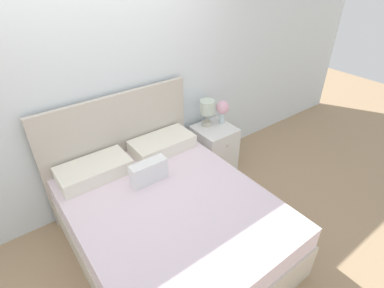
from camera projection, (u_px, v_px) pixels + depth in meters
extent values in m
plane|color=tan|center=(127.00, 191.00, 3.57)|extent=(12.00, 12.00, 0.00)
cube|color=white|center=(108.00, 87.00, 2.91)|extent=(8.00, 0.06, 2.60)
cube|color=beige|center=(172.00, 233.00, 2.81)|extent=(1.60, 1.97, 0.37)
cube|color=white|center=(171.00, 211.00, 2.65)|extent=(1.56, 1.93, 0.22)
cube|color=beige|center=(121.00, 149.00, 3.21)|extent=(1.63, 0.05, 1.25)
cube|color=white|center=(94.00, 170.00, 2.85)|extent=(0.67, 0.36, 0.14)
cube|color=white|center=(162.00, 144.00, 3.24)|extent=(0.67, 0.36, 0.14)
cube|color=white|center=(149.00, 172.00, 2.77)|extent=(0.35, 0.12, 0.21)
cube|color=white|center=(214.00, 148.00, 3.81)|extent=(0.46, 0.46, 0.60)
sphere|color=#B2AD93|center=(227.00, 146.00, 3.56)|extent=(0.02, 0.02, 0.02)
cylinder|color=beige|center=(207.00, 123.00, 3.69)|extent=(0.11, 0.11, 0.06)
cylinder|color=#B7B29E|center=(207.00, 117.00, 3.64)|extent=(0.02, 0.02, 0.12)
cylinder|color=silver|center=(207.00, 107.00, 3.57)|extent=(0.18, 0.18, 0.16)
cylinder|color=silver|center=(222.00, 117.00, 3.71)|extent=(0.07, 0.07, 0.16)
sphere|color=#EFB2C6|center=(223.00, 107.00, 3.64)|extent=(0.16, 0.16, 0.16)
sphere|color=#609356|center=(225.00, 109.00, 3.68)|extent=(0.07, 0.07, 0.07)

